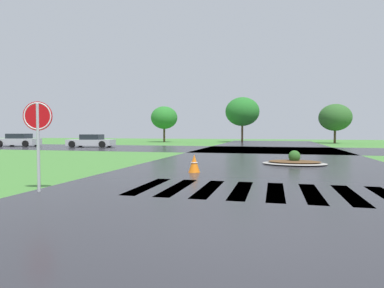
% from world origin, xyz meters
% --- Properties ---
extents(ground_plane, '(120.00, 120.00, 0.10)m').
position_xyz_m(ground_plane, '(0.00, 0.00, -0.05)').
color(ground_plane, '#478438').
extents(asphalt_roadway, '(11.82, 80.00, 0.01)m').
position_xyz_m(asphalt_roadway, '(0.00, 10.00, 0.00)').
color(asphalt_roadway, '#2B2B30').
rests_on(asphalt_roadway, ground).
extents(asphalt_cross_road, '(90.00, 10.64, 0.01)m').
position_xyz_m(asphalt_cross_road, '(0.00, 24.19, 0.00)').
color(asphalt_cross_road, '#2B2B30').
rests_on(asphalt_cross_road, ground).
extents(crosswalk_stripes, '(6.75, 2.94, 0.01)m').
position_xyz_m(crosswalk_stripes, '(0.00, 4.39, 0.00)').
color(crosswalk_stripes, white).
rests_on(crosswalk_stripes, ground).
extents(stop_sign, '(0.74, 0.25, 2.38)m').
position_xyz_m(stop_sign, '(-5.62, 2.85, 1.76)').
color(stop_sign, '#B2B5BA').
rests_on(stop_sign, ground).
extents(median_island, '(2.99, 2.02, 0.68)m').
position_xyz_m(median_island, '(1.35, 11.81, 0.13)').
color(median_island, '#9E9B93').
rests_on(median_island, ground).
extents(car_white_sedan, '(4.71, 2.41, 1.26)m').
position_xyz_m(car_white_sedan, '(-17.27, 24.71, 0.58)').
color(car_white_sedan, '#B7B7BF').
rests_on(car_white_sedan, ground).
extents(car_dark_suv, '(4.35, 2.56, 1.32)m').
position_xyz_m(car_dark_suv, '(-25.47, 24.30, 0.62)').
color(car_dark_suv, '#B7B7BF').
rests_on(car_dark_suv, ground).
extents(traffic_cone, '(0.45, 0.45, 0.70)m').
position_xyz_m(traffic_cone, '(-2.59, 7.79, 0.34)').
color(traffic_cone, orange).
rests_on(traffic_cone, ground).
extents(background_treeline, '(39.30, 6.16, 6.32)m').
position_xyz_m(background_treeline, '(4.34, 40.98, 3.90)').
color(background_treeline, '#4C3823').
rests_on(background_treeline, ground).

